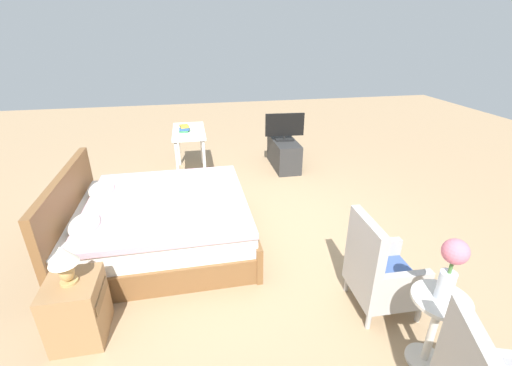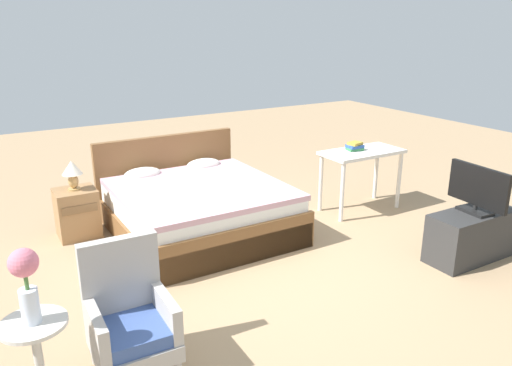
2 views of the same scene
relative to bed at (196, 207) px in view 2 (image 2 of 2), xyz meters
name	(u,v)px [view 2 (image 2 of 2)]	position (x,y,z in m)	size (l,w,h in m)	color
ground_plane	(256,268)	(0.13, -1.13, -0.30)	(16.00, 16.00, 0.00)	#A38460
bed	(196,207)	(0.00, 0.00, 0.00)	(1.83, 1.97, 0.96)	brown
armchair_by_window_right	(130,320)	(-1.37, -1.97, 0.08)	(0.55, 0.55, 0.92)	#ADA8A3
side_table	(38,355)	(-1.96, -2.07, 0.09)	(0.40, 0.40, 0.62)	beige
flower_vase	(26,278)	(-1.96, -2.07, 0.61)	(0.17, 0.17, 0.48)	silver
nightstand	(77,213)	(-1.21, 0.56, -0.02)	(0.44, 0.41, 0.55)	#997047
table_lamp	(72,171)	(-1.21, 0.56, 0.47)	(0.22, 0.22, 0.33)	tan
tv_stand	(471,235)	(2.12, -2.05, -0.05)	(0.96, 0.40, 0.50)	#2D2D2D
tv_flatscreen	(478,189)	(2.12, -2.05, 0.45)	(0.22, 0.68, 0.47)	black
vanity_desk	(362,160)	(2.10, -0.40, 0.36)	(1.04, 0.52, 0.78)	silver
book_stack	(355,146)	(2.03, -0.34, 0.53)	(0.21, 0.17, 0.10)	#337A47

